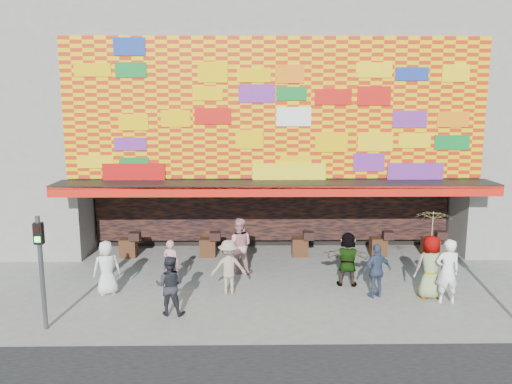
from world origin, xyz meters
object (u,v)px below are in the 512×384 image
ped_b (171,263)px  ped_f (348,259)px  ped_d (229,267)px  parasol (433,227)px  ped_a (107,268)px  ped_c (170,285)px  ped_h (448,271)px  ped_i (239,246)px  ped_g (430,267)px  signal_left (41,260)px  ped_e (377,271)px

ped_b → ped_f: 5.62m
ped_d → parasol: (6.02, -0.42, 1.34)m
ped_a → ped_b: ped_a is taller
ped_c → ped_b: bearing=-75.5°
ped_a → ped_f: (7.46, 0.61, 0.04)m
ped_f → parasol: 2.82m
ped_h → ped_i: 6.67m
ped_g → ped_h: bearing=126.2°
ped_d → ped_f: (3.76, 0.65, 0.03)m
ped_f → ped_g: (2.26, -1.07, 0.09)m
ped_d → ped_f: ped_f is taller
signal_left → ped_g: signal_left is taller
ped_e → parasol: bearing=158.9°
signal_left → ped_a: signal_left is taller
ped_a → ped_f: 7.49m
signal_left → ped_f: signal_left is taller
ped_d → ped_e: (4.44, -0.35, -0.02)m
ped_f → ped_g: size_ratio=0.91×
parasol → ped_i: bearing=157.9°
ped_d → ped_f: 3.82m
ped_c → ped_h: 7.96m
ped_f → ped_i: (-3.48, 1.26, 0.09)m
ped_c → ped_h: ped_h is taller
signal_left → ped_b: (2.78, 3.09, -1.11)m
ped_d → ped_b: bearing=-29.1°
signal_left → parasol: bearing=10.3°
ped_b → parasol: 8.09m
ped_c → ped_f: 5.73m
ped_f → ped_b: bearing=9.2°
signal_left → ped_d: bearing=27.0°
ped_b → ped_a: bearing=41.2°
signal_left → ped_a: 2.77m
ped_e → ped_f: size_ratio=0.94×
ped_a → ped_c: 2.64m
ped_g → ped_h: (0.35, -0.40, 0.00)m
ped_d → ped_h: bearing=164.9°
signal_left → ped_h: size_ratio=1.56×
signal_left → parasol: (10.66, 1.94, 0.32)m
ped_a → ped_c: ped_c is taller
ped_a → ped_e: 8.15m
ped_c → ped_e: 6.10m
ped_e → parasol: 2.08m
ped_c → signal_left: bearing=22.2°
ped_i → parasol: (5.74, -2.33, 1.22)m
signal_left → ped_d: signal_left is taller
signal_left → ped_e: (9.08, 2.01, -1.04)m
signal_left → ped_g: bearing=10.3°
ped_d → parasol: size_ratio=0.88×
ped_c → ped_i: size_ratio=0.87×
ped_h → ped_i: bearing=-23.8°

